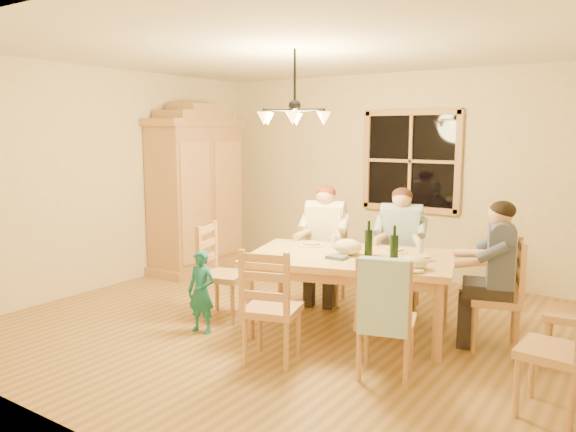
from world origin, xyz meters
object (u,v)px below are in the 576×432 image
Objects in this scene: chair_far_right at (400,281)px; chair_end_right at (495,315)px; adult_woman at (325,229)px; chair_near_left at (272,326)px; wine_bottle_a at (369,238)px; armoire at (196,195)px; chandelier at (295,116)px; child at (201,292)px; dining_table at (350,265)px; chair_spare_back at (571,332)px; chair_far_left at (325,275)px; wine_bottle_b at (394,243)px; chair_end_left at (224,290)px; chair_near_right at (386,339)px; adult_plaid_man at (401,233)px; chair_spare_front at (552,373)px; adult_slate_man at (498,256)px.

chair_far_right and chair_end_right have the same top height.
chair_end_right is 1.13× the size of adult_woman.
chair_near_left is 1.31m from wine_bottle_a.
armoire is at bearing 127.43° from chair_near_left.
chandelier is 0.96× the size of child.
dining_table is 1.95m from chair_spare_back.
wine_bottle_b is at bearing 131.48° from chair_far_left.
armoire is 2.66m from child.
chair_end_left is 3.00× the size of wine_bottle_a.
chair_near_right is at bearing -0.00° from chair_near_left.
adult_woman and adult_plaid_man have the same top height.
adult_woman reaches higher than chair_near_left.
chair_end_left is 1.99m from adult_plaid_man.
chair_far_right is 2.20m from child.
armoire is 3.57m from wine_bottle_b.
chair_spare_front is at bearing 175.31° from chair_spare_back.
wine_bottle_a and wine_bottle_b have the same top height.
chair_spare_front reaches higher than dining_table.
wine_bottle_a is at bearing 76.07° from adult_plaid_man.
chair_spare_front is (2.61, -1.41, 0.00)m from chair_far_left.
chair_near_left is at bearing 116.57° from chair_end_right.
chair_spare_back is at bearing -115.64° from adult_slate_man.
adult_slate_man is 0.88× the size of chair_spare_front.
chair_end_right is at bearing 153.43° from adult_woman.
chair_end_left and chair_end_right have the same top height.
chair_end_left is at bearing 46.74° from adult_woman.
armoire is 2.29m from adult_woman.
chair_near_left is (0.34, -0.86, -1.77)m from chandelier.
chair_end_left is at bearing -161.66° from wine_bottle_a.
adult_plaid_man reaches higher than chair_end_right.
dining_table is 0.31m from wine_bottle_a.
child is (-0.97, 0.19, 0.10)m from chair_near_left.
adult_slate_man reaches higher than chair_end_right.
chair_near_right is 1.35m from adult_slate_man.
wine_bottle_b is at bearing 93.17° from adult_plaid_man.
chair_near_right is at bearing -70.30° from wine_bottle_b.
armoire reaches higher than wine_bottle_a.
chair_spare_front is at bearing -19.60° from dining_table.
adult_woman is 2.71m from chair_spare_back.
chandelier is 3.07m from chair_spare_front.
adult_woman is (-0.71, 0.73, 0.18)m from dining_table.
adult_woman reaches higher than wine_bottle_b.
wine_bottle_b is (0.99, 0.14, -1.15)m from chandelier.
chair_end_right is 0.64m from chair_spare_back.
chair_near_left is at bearing 116.08° from chair_spare_back.
chair_far_right is 1.00× the size of chair_spare_front.
chair_near_left is at bearing 64.80° from adult_plaid_man.
armoire is 2.32× the size of chair_spare_back.
chair_far_left is 1.23m from wine_bottle_a.
wine_bottle_b is 0.33× the size of chair_spare_front.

